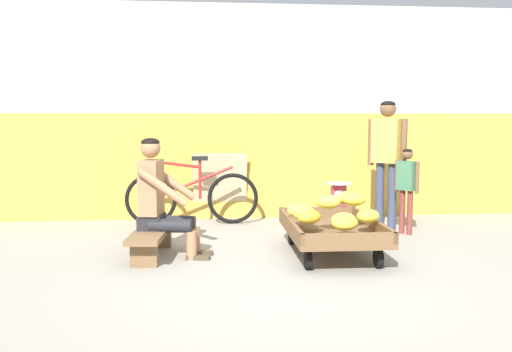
{
  "coord_description": "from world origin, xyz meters",
  "views": [
    {
      "loc": [
        -0.72,
        -4.19,
        1.32
      ],
      "look_at": [
        -0.16,
        1.37,
        0.75
      ],
      "focal_mm": 39.47,
      "sensor_mm": 36.0,
      "label": 1
    }
  ],
  "objects_px": {
    "bicycle_near_left": "(192,196)",
    "customer_adult": "(387,150)",
    "plastic_crate": "(338,221)",
    "vendor_seated": "(160,198)",
    "sign_board": "(220,186)",
    "weighing_scale": "(339,195)",
    "banana_cart": "(331,231)",
    "low_bench": "(152,236)",
    "customer_child": "(407,182)"
  },
  "relations": [
    {
      "from": "plastic_crate",
      "to": "bicycle_near_left",
      "type": "bearing_deg",
      "value": 156.07
    },
    {
      "from": "vendor_seated",
      "to": "plastic_crate",
      "type": "xyz_separation_m",
      "value": [
        1.96,
        0.9,
        -0.42
      ]
    },
    {
      "from": "low_bench",
      "to": "plastic_crate",
      "type": "distance_m",
      "value": 2.22
    },
    {
      "from": "sign_board",
      "to": "plastic_crate",
      "type": "bearing_deg",
      "value": -39.97
    },
    {
      "from": "plastic_crate",
      "to": "sign_board",
      "type": "distance_m",
      "value": 1.74
    },
    {
      "from": "banana_cart",
      "to": "customer_child",
      "type": "height_order",
      "value": "customer_child"
    },
    {
      "from": "vendor_seated",
      "to": "weighing_scale",
      "type": "xyz_separation_m",
      "value": [
        1.96,
        0.9,
        -0.11
      ]
    },
    {
      "from": "bicycle_near_left",
      "to": "customer_adult",
      "type": "height_order",
      "value": "customer_adult"
    },
    {
      "from": "low_bench",
      "to": "customer_adult",
      "type": "xyz_separation_m",
      "value": [
        2.68,
        1.11,
        0.75
      ]
    },
    {
      "from": "vendor_seated",
      "to": "sign_board",
      "type": "xyz_separation_m",
      "value": [
        0.64,
        2.0,
        -0.13
      ]
    },
    {
      "from": "low_bench",
      "to": "sign_board",
      "type": "bearing_deg",
      "value": 69.96
    },
    {
      "from": "customer_adult",
      "to": "banana_cart",
      "type": "bearing_deg",
      "value": -127.91
    },
    {
      "from": "bicycle_near_left",
      "to": "customer_adult",
      "type": "bearing_deg",
      "value": -12.72
    },
    {
      "from": "bicycle_near_left",
      "to": "low_bench",
      "type": "bearing_deg",
      "value": -102.4
    },
    {
      "from": "weighing_scale",
      "to": "plastic_crate",
      "type": "bearing_deg",
      "value": 90.0
    },
    {
      "from": "low_bench",
      "to": "customer_adult",
      "type": "relative_size",
      "value": 0.74
    },
    {
      "from": "banana_cart",
      "to": "vendor_seated",
      "type": "height_order",
      "value": "vendor_seated"
    },
    {
      "from": "plastic_crate",
      "to": "weighing_scale",
      "type": "distance_m",
      "value": 0.3
    },
    {
      "from": "low_bench",
      "to": "customer_child",
      "type": "height_order",
      "value": "customer_child"
    },
    {
      "from": "banana_cart",
      "to": "low_bench",
      "type": "height_order",
      "value": "banana_cart"
    },
    {
      "from": "customer_child",
      "to": "plastic_crate",
      "type": "bearing_deg",
      "value": 172.67
    },
    {
      "from": "weighing_scale",
      "to": "bicycle_near_left",
      "type": "height_order",
      "value": "bicycle_near_left"
    },
    {
      "from": "weighing_scale",
      "to": "customer_child",
      "type": "bearing_deg",
      "value": -7.25
    },
    {
      "from": "customer_adult",
      "to": "sign_board",
      "type": "bearing_deg",
      "value": 155.74
    },
    {
      "from": "banana_cart",
      "to": "customer_child",
      "type": "relative_size",
      "value": 1.48
    },
    {
      "from": "vendor_seated",
      "to": "sign_board",
      "type": "distance_m",
      "value": 2.1
    },
    {
      "from": "weighing_scale",
      "to": "bicycle_near_left",
      "type": "relative_size",
      "value": 0.18
    },
    {
      "from": "banana_cart",
      "to": "plastic_crate",
      "type": "distance_m",
      "value": 1.05
    },
    {
      "from": "weighing_scale",
      "to": "sign_board",
      "type": "relative_size",
      "value": 0.34
    },
    {
      "from": "customer_adult",
      "to": "plastic_crate",
      "type": "bearing_deg",
      "value": -160.59
    },
    {
      "from": "plastic_crate",
      "to": "customer_child",
      "type": "height_order",
      "value": "customer_child"
    },
    {
      "from": "low_bench",
      "to": "sign_board",
      "type": "distance_m",
      "value": 2.13
    },
    {
      "from": "bicycle_near_left",
      "to": "weighing_scale",
      "type": "bearing_deg",
      "value": -23.97
    },
    {
      "from": "plastic_crate",
      "to": "sign_board",
      "type": "bearing_deg",
      "value": 140.03
    },
    {
      "from": "low_bench",
      "to": "plastic_crate",
      "type": "relative_size",
      "value": 3.13
    },
    {
      "from": "vendor_seated",
      "to": "customer_adult",
      "type": "distance_m",
      "value": 2.85
    },
    {
      "from": "plastic_crate",
      "to": "sign_board",
      "type": "height_order",
      "value": "sign_board"
    },
    {
      "from": "customer_adult",
      "to": "customer_child",
      "type": "height_order",
      "value": "customer_adult"
    },
    {
      "from": "banana_cart",
      "to": "vendor_seated",
      "type": "xyz_separation_m",
      "value": [
        -1.64,
        0.1,
        0.33
      ]
    },
    {
      "from": "bicycle_near_left",
      "to": "customer_adult",
      "type": "distance_m",
      "value": 2.45
    },
    {
      "from": "low_bench",
      "to": "sign_board",
      "type": "height_order",
      "value": "sign_board"
    },
    {
      "from": "low_bench",
      "to": "customer_child",
      "type": "distance_m",
      "value": 2.94
    },
    {
      "from": "sign_board",
      "to": "bicycle_near_left",
      "type": "bearing_deg",
      "value": -135.73
    },
    {
      "from": "banana_cart",
      "to": "vendor_seated",
      "type": "distance_m",
      "value": 1.67
    },
    {
      "from": "vendor_seated",
      "to": "plastic_crate",
      "type": "height_order",
      "value": "vendor_seated"
    },
    {
      "from": "low_bench",
      "to": "customer_child",
      "type": "xyz_separation_m",
      "value": [
        2.81,
        0.78,
        0.41
      ]
    },
    {
      "from": "customer_child",
      "to": "customer_adult",
      "type": "bearing_deg",
      "value": 112.09
    },
    {
      "from": "low_bench",
      "to": "sign_board",
      "type": "xyz_separation_m",
      "value": [
        0.72,
        1.99,
        0.24
      ]
    },
    {
      "from": "plastic_crate",
      "to": "customer_adult",
      "type": "xyz_separation_m",
      "value": [
        0.64,
        0.22,
        0.8
      ]
    },
    {
      "from": "sign_board",
      "to": "banana_cart",
      "type": "bearing_deg",
      "value": -64.58
    }
  ]
}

